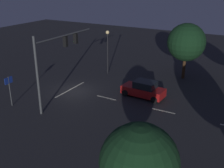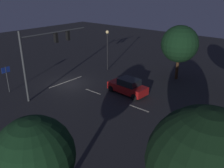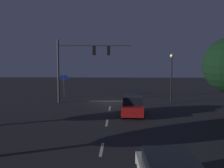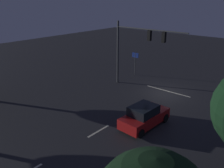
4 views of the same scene
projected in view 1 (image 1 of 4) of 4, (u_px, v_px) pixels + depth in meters
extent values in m
plane|color=#232326|center=(74.00, 90.00, 29.36)|extent=(80.00, 80.00, 0.00)
cylinder|color=#383A3D|center=(38.00, 77.00, 23.09)|extent=(0.22, 0.22, 6.95)
cylinder|color=#383A3D|center=(65.00, 35.00, 25.29)|extent=(7.95, 0.14, 0.14)
cube|color=black|center=(65.00, 41.00, 25.49)|extent=(0.32, 0.36, 1.00)
sphere|color=black|center=(64.00, 38.00, 25.47)|extent=(0.20, 0.20, 0.20)
sphere|color=black|center=(64.00, 41.00, 25.58)|extent=(0.20, 0.20, 0.20)
sphere|color=#19F24C|center=(64.00, 45.00, 25.70)|extent=(0.20, 0.20, 0.20)
cube|color=black|center=(76.00, 38.00, 26.79)|extent=(0.32, 0.36, 1.00)
sphere|color=black|center=(74.00, 35.00, 26.76)|extent=(0.20, 0.20, 0.20)
sphere|color=black|center=(74.00, 38.00, 26.87)|extent=(0.20, 0.20, 0.20)
sphere|color=#19F24C|center=(74.00, 41.00, 26.99)|extent=(0.20, 0.20, 0.20)
cube|color=beige|center=(107.00, 98.00, 27.54)|extent=(0.16, 2.20, 0.01)
cube|color=beige|center=(163.00, 111.00, 24.80)|extent=(0.16, 2.20, 0.01)
cube|color=beige|center=(70.00, 89.00, 29.61)|extent=(5.00, 0.16, 0.01)
cube|color=maroon|center=(143.00, 91.00, 27.61)|extent=(2.03, 4.39, 0.80)
cube|color=black|center=(145.00, 84.00, 27.24)|extent=(1.71, 2.18, 0.68)
cylinder|color=black|center=(125.00, 93.00, 27.85)|extent=(0.26, 0.69, 0.68)
cylinder|color=black|center=(133.00, 88.00, 29.17)|extent=(0.26, 0.69, 0.68)
cylinder|color=black|center=(154.00, 100.00, 26.25)|extent=(0.26, 0.69, 0.68)
cylinder|color=black|center=(161.00, 94.00, 27.58)|extent=(0.26, 0.69, 0.68)
sphere|color=#F9EFC6|center=(122.00, 88.00, 28.14)|extent=(0.20, 0.20, 0.20)
sphere|color=#F9EFC6|center=(128.00, 84.00, 29.16)|extent=(0.20, 0.20, 0.20)
cylinder|color=black|center=(108.00, 54.00, 33.78)|extent=(0.14, 0.14, 5.01)
sphere|color=#F9D88C|center=(108.00, 32.00, 32.81)|extent=(0.44, 0.44, 0.44)
cylinder|color=#383A3D|center=(10.00, 91.00, 25.35)|extent=(0.09, 0.09, 2.89)
cube|color=navy|center=(8.00, 80.00, 24.96)|extent=(0.90, 0.10, 0.60)
cylinder|color=#382314|center=(184.00, 67.00, 32.51)|extent=(0.36, 0.36, 2.74)
sphere|color=black|center=(186.00, 42.00, 31.42)|extent=(4.39, 4.39, 4.39)
sphere|color=black|center=(139.00, 162.00, 11.68)|extent=(3.49, 3.49, 3.49)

